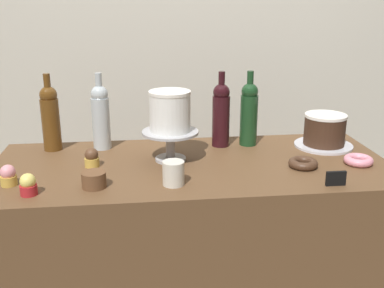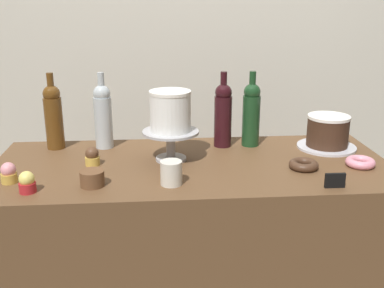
{
  "view_description": "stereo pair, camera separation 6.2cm",
  "coord_description": "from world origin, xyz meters",
  "px_view_note": "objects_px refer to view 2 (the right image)",
  "views": [
    {
      "loc": [
        -0.2,
        -1.68,
        1.51
      ],
      "look_at": [
        0.0,
        0.0,
        0.96
      ],
      "focal_mm": 42.94,
      "sensor_mm": 36.0,
      "label": 1
    },
    {
      "loc": [
        -0.14,
        -1.68,
        1.51
      ],
      "look_at": [
        0.0,
        0.0,
        0.96
      ],
      "focal_mm": 42.94,
      "sensor_mm": 36.0,
      "label": 2
    }
  ],
  "objects_px": {
    "cupcake_strawberry": "(9,173)",
    "coffee_cup_ceramic": "(171,173)",
    "chocolate_round_cake": "(328,131)",
    "cupcake_lemon": "(27,183)",
    "wine_bottle_amber": "(53,115)",
    "wine_bottle_green": "(251,113)",
    "wine_bottle_dark_red": "(223,114)",
    "wine_bottle_clear": "(103,115)",
    "donut_pink": "(360,162)",
    "cupcake_chocolate": "(92,157)",
    "cookie_stack": "(92,178)",
    "cake_stand_pedestal": "(171,140)",
    "white_layer_cake": "(170,111)",
    "donut_chocolate": "(304,165)",
    "price_sign_chalkboard": "(335,180)"
  },
  "relations": [
    {
      "from": "cupcake_strawberry",
      "to": "wine_bottle_green",
      "type": "bearing_deg",
      "value": 20.83
    },
    {
      "from": "white_layer_cake",
      "to": "donut_pink",
      "type": "xyz_separation_m",
      "value": [
        0.72,
        -0.13,
        -0.19
      ]
    },
    {
      "from": "wine_bottle_clear",
      "to": "cupcake_chocolate",
      "type": "height_order",
      "value": "wine_bottle_clear"
    },
    {
      "from": "donut_pink",
      "to": "cupcake_chocolate",
      "type": "bearing_deg",
      "value": 174.67
    },
    {
      "from": "cupcake_chocolate",
      "to": "donut_pink",
      "type": "height_order",
      "value": "cupcake_chocolate"
    },
    {
      "from": "chocolate_round_cake",
      "to": "wine_bottle_dark_red",
      "type": "relative_size",
      "value": 0.55
    },
    {
      "from": "cupcake_lemon",
      "to": "donut_pink",
      "type": "relative_size",
      "value": 0.66
    },
    {
      "from": "wine_bottle_amber",
      "to": "wine_bottle_clear",
      "type": "distance_m",
      "value": 0.21
    },
    {
      "from": "wine_bottle_dark_red",
      "to": "wine_bottle_clear",
      "type": "height_order",
      "value": "same"
    },
    {
      "from": "donut_chocolate",
      "to": "cupcake_chocolate",
      "type": "bearing_deg",
      "value": 172.61
    },
    {
      "from": "wine_bottle_amber",
      "to": "coffee_cup_ceramic",
      "type": "distance_m",
      "value": 0.66
    },
    {
      "from": "cupcake_lemon",
      "to": "donut_chocolate",
      "type": "height_order",
      "value": "cupcake_lemon"
    },
    {
      "from": "wine_bottle_dark_red",
      "to": "donut_pink",
      "type": "distance_m",
      "value": 0.59
    },
    {
      "from": "cupcake_strawberry",
      "to": "donut_chocolate",
      "type": "bearing_deg",
      "value": 2.63
    },
    {
      "from": "wine_bottle_dark_red",
      "to": "wine_bottle_clear",
      "type": "xyz_separation_m",
      "value": [
        -0.51,
        0.02,
        0.0
      ]
    },
    {
      "from": "wine_bottle_dark_red",
      "to": "cupcake_lemon",
      "type": "xyz_separation_m",
      "value": [
        -0.72,
        -0.44,
        -0.11
      ]
    },
    {
      "from": "white_layer_cake",
      "to": "wine_bottle_amber",
      "type": "bearing_deg",
      "value": 158.27
    },
    {
      "from": "chocolate_round_cake",
      "to": "cupcake_chocolate",
      "type": "distance_m",
      "value": 0.99
    },
    {
      "from": "cupcake_strawberry",
      "to": "coffee_cup_ceramic",
      "type": "height_order",
      "value": "coffee_cup_ceramic"
    },
    {
      "from": "cookie_stack",
      "to": "coffee_cup_ceramic",
      "type": "xyz_separation_m",
      "value": [
        0.27,
        -0.01,
        0.01
      ]
    },
    {
      "from": "white_layer_cake",
      "to": "wine_bottle_green",
      "type": "relative_size",
      "value": 0.5
    },
    {
      "from": "wine_bottle_clear",
      "to": "cupcake_lemon",
      "type": "relative_size",
      "value": 4.38
    },
    {
      "from": "price_sign_chalkboard",
      "to": "coffee_cup_ceramic",
      "type": "height_order",
      "value": "coffee_cup_ceramic"
    },
    {
      "from": "cupcake_strawberry",
      "to": "cookie_stack",
      "type": "height_order",
      "value": "cupcake_strawberry"
    },
    {
      "from": "cake_stand_pedestal",
      "to": "cupcake_lemon",
      "type": "bearing_deg",
      "value": -150.31
    },
    {
      "from": "donut_pink",
      "to": "chocolate_round_cake",
      "type": "bearing_deg",
      "value": 102.02
    },
    {
      "from": "wine_bottle_dark_red",
      "to": "white_layer_cake",
      "type": "bearing_deg",
      "value": -144.41
    },
    {
      "from": "wine_bottle_amber",
      "to": "wine_bottle_green",
      "type": "distance_m",
      "value": 0.84
    },
    {
      "from": "chocolate_round_cake",
      "to": "cupcake_strawberry",
      "type": "relative_size",
      "value": 2.4
    },
    {
      "from": "cupcake_chocolate",
      "to": "coffee_cup_ceramic",
      "type": "relative_size",
      "value": 0.87
    },
    {
      "from": "chocolate_round_cake",
      "to": "coffee_cup_ceramic",
      "type": "bearing_deg",
      "value": -152.96
    },
    {
      "from": "donut_pink",
      "to": "cookie_stack",
      "type": "bearing_deg",
      "value": -173.71
    },
    {
      "from": "white_layer_cake",
      "to": "cupcake_lemon",
      "type": "relative_size",
      "value": 2.19
    },
    {
      "from": "cupcake_strawberry",
      "to": "cupcake_lemon",
      "type": "bearing_deg",
      "value": -46.81
    },
    {
      "from": "wine_bottle_amber",
      "to": "coffee_cup_ceramic",
      "type": "relative_size",
      "value": 3.83
    },
    {
      "from": "donut_chocolate",
      "to": "coffee_cup_ceramic",
      "type": "bearing_deg",
      "value": -167.65
    },
    {
      "from": "cake_stand_pedestal",
      "to": "cupcake_chocolate",
      "type": "xyz_separation_m",
      "value": [
        -0.31,
        -0.03,
        -0.05
      ]
    },
    {
      "from": "white_layer_cake",
      "to": "cookie_stack",
      "type": "xyz_separation_m",
      "value": [
        -0.28,
        -0.24,
        -0.17
      ]
    },
    {
      "from": "chocolate_round_cake",
      "to": "cupcake_lemon",
      "type": "bearing_deg",
      "value": -161.97
    },
    {
      "from": "wine_bottle_amber",
      "to": "cookie_stack",
      "type": "xyz_separation_m",
      "value": [
        0.21,
        -0.44,
        -0.12
      ]
    },
    {
      "from": "cake_stand_pedestal",
      "to": "chocolate_round_cake",
      "type": "bearing_deg",
      "value": 8.45
    },
    {
      "from": "coffee_cup_ceramic",
      "to": "wine_bottle_dark_red",
      "type": "bearing_deg",
      "value": 59.98
    },
    {
      "from": "cupcake_chocolate",
      "to": "coffee_cup_ceramic",
      "type": "bearing_deg",
      "value": -35.84
    },
    {
      "from": "cake_stand_pedestal",
      "to": "white_layer_cake",
      "type": "relative_size",
      "value": 1.37
    },
    {
      "from": "white_layer_cake",
      "to": "cupcake_strawberry",
      "type": "height_order",
      "value": "white_layer_cake"
    },
    {
      "from": "chocolate_round_cake",
      "to": "cupcake_lemon",
      "type": "distance_m",
      "value": 1.23
    },
    {
      "from": "wine_bottle_clear",
      "to": "price_sign_chalkboard",
      "type": "relative_size",
      "value": 4.65
    },
    {
      "from": "chocolate_round_cake",
      "to": "price_sign_chalkboard",
      "type": "bearing_deg",
      "value": -106.74
    },
    {
      "from": "cake_stand_pedestal",
      "to": "cookie_stack",
      "type": "bearing_deg",
      "value": -139.37
    },
    {
      "from": "cupcake_lemon",
      "to": "cookie_stack",
      "type": "relative_size",
      "value": 0.88
    }
  ]
}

